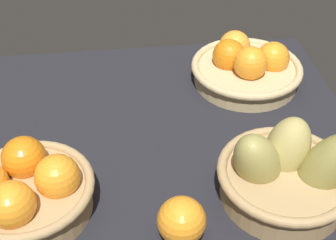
{
  "coord_description": "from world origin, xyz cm",
  "views": [
    {
      "loc": [
        -5.16,
        -69.4,
        64.29
      ],
      "look_at": [
        3.58,
        0.9,
        7.0
      ],
      "focal_mm": 50.25,
      "sensor_mm": 36.0,
      "label": 1
    }
  ],
  "objects_px": {
    "basket_far_right": "(246,67)",
    "loose_orange_front_gap": "(182,221)",
    "basket_near_right_pears": "(287,173)",
    "basket_near_left": "(26,190)"
  },
  "relations": [
    {
      "from": "basket_near_left",
      "to": "basket_near_right_pears",
      "type": "relative_size",
      "value": 0.89
    },
    {
      "from": "basket_far_right",
      "to": "loose_orange_front_gap",
      "type": "distance_m",
      "value": 0.47
    },
    {
      "from": "basket_near_right_pears",
      "to": "loose_orange_front_gap",
      "type": "distance_m",
      "value": 0.2
    },
    {
      "from": "basket_near_left",
      "to": "loose_orange_front_gap",
      "type": "xyz_separation_m",
      "value": [
        0.24,
        -0.09,
        -0.01
      ]
    },
    {
      "from": "basket_far_right",
      "to": "basket_near_right_pears",
      "type": "bearing_deg",
      "value": -93.58
    },
    {
      "from": "basket_far_right",
      "to": "basket_near_right_pears",
      "type": "relative_size",
      "value": 1.02
    },
    {
      "from": "basket_far_right",
      "to": "basket_near_right_pears",
      "type": "xyz_separation_m",
      "value": [
        -0.02,
        -0.35,
        0.01
      ]
    },
    {
      "from": "basket_near_left",
      "to": "loose_orange_front_gap",
      "type": "relative_size",
      "value": 2.85
    },
    {
      "from": "basket_near_left",
      "to": "loose_orange_front_gap",
      "type": "height_order",
      "value": "basket_near_left"
    },
    {
      "from": "basket_far_right",
      "to": "basket_near_left",
      "type": "height_order",
      "value": "basket_near_left"
    }
  ]
}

